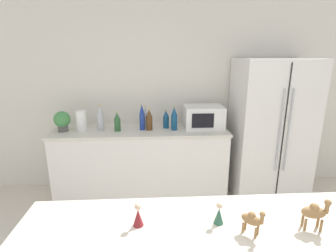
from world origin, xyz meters
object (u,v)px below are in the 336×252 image
at_px(camel_figurine_second, 252,219).
at_px(wise_man_figurine_purple, 138,216).
at_px(wise_man_figurine_crimson, 219,214).
at_px(back_bottle_4, 174,119).
at_px(camel_figurine, 315,212).
at_px(refrigerator, 270,130).
at_px(back_bottle_3, 100,118).
at_px(back_bottle_6, 142,117).
at_px(back_bottle_5, 166,119).
at_px(microwave, 204,117).
at_px(back_bottle_2, 117,122).
at_px(back_bottle_0, 146,117).
at_px(potted_plant, 62,120).
at_px(back_bottle_1, 149,120).
at_px(paper_towel_roll, 81,121).

bearing_deg(camel_figurine_second, wise_man_figurine_purple, 169.87).
bearing_deg(wise_man_figurine_crimson, back_bottle_4, 91.85).
bearing_deg(camel_figurine, refrigerator, 70.90).
height_order(back_bottle_3, back_bottle_6, back_bottle_6).
relative_size(back_bottle_5, camel_figurine, 1.45).
xyz_separation_m(back_bottle_4, back_bottle_6, (-0.39, 0.02, 0.01)).
relative_size(microwave, back_bottle_2, 2.02).
bearing_deg(camel_figurine_second, back_bottle_5, 97.75).
bearing_deg(back_bottle_0, potted_plant, -173.30).
distance_m(potted_plant, back_bottle_3, 0.45).
bearing_deg(microwave, wise_man_figurine_crimson, -98.69).
bearing_deg(potted_plant, back_bottle_1, -0.15).
relative_size(refrigerator, back_bottle_6, 5.37).
bearing_deg(back_bottle_1, refrigerator, -0.80).
distance_m(refrigerator, back_bottle_5, 1.32).
bearing_deg(paper_towel_roll, back_bottle_4, -1.47).
height_order(potted_plant, back_bottle_1, back_bottle_1).
height_order(potted_plant, back_bottle_0, back_bottle_0).
relative_size(back_bottle_3, back_bottle_6, 0.98).
distance_m(back_bottle_1, back_bottle_3, 0.60).
bearing_deg(back_bottle_6, potted_plant, -179.56).
height_order(potted_plant, camel_figurine_second, potted_plant).
height_order(back_bottle_4, wise_man_figurine_purple, back_bottle_4).
xyz_separation_m(paper_towel_roll, back_bottle_0, (0.78, 0.10, 0.01)).
distance_m(potted_plant, paper_towel_roll, 0.22).
xyz_separation_m(back_bottle_3, back_bottle_6, (0.51, -0.01, 0.00)).
relative_size(paper_towel_roll, back_bottle_2, 1.05).
bearing_deg(back_bottle_3, back_bottle_4, -2.06).
height_order(back_bottle_0, back_bottle_1, back_bottle_0).
bearing_deg(potted_plant, back_bottle_4, -0.69).
bearing_deg(refrigerator, back_bottle_3, 178.91).
distance_m(potted_plant, back_bottle_2, 0.66).
relative_size(back_bottle_0, back_bottle_5, 1.16).
relative_size(paper_towel_roll, back_bottle_1, 0.92).
bearing_deg(paper_towel_roll, wise_man_figurine_purple, -68.42).
bearing_deg(camel_figurine_second, refrigerator, 63.68).
distance_m(back_bottle_4, back_bottle_5, 0.14).
bearing_deg(potted_plant, refrigerator, -0.53).
height_order(camel_figurine, wise_man_figurine_purple, camel_figurine).
distance_m(back_bottle_5, back_bottle_6, 0.31).
height_order(paper_towel_roll, back_bottle_5, paper_towel_roll).
xyz_separation_m(back_bottle_1, wise_man_figurine_purple, (-0.03, -1.98, 0.02)).
bearing_deg(back_bottle_0, back_bottle_6, -110.30).
distance_m(refrigerator, microwave, 0.86).
relative_size(back_bottle_6, camel_figurine, 2.00).
height_order(camel_figurine, wise_man_figurine_crimson, camel_figurine).
bearing_deg(back_bottle_4, paper_towel_roll, 178.53).
bearing_deg(wise_man_figurine_purple, back_bottle_0, 90.37).
relative_size(potted_plant, back_bottle_5, 1.04).
relative_size(back_bottle_2, back_bottle_4, 0.80).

